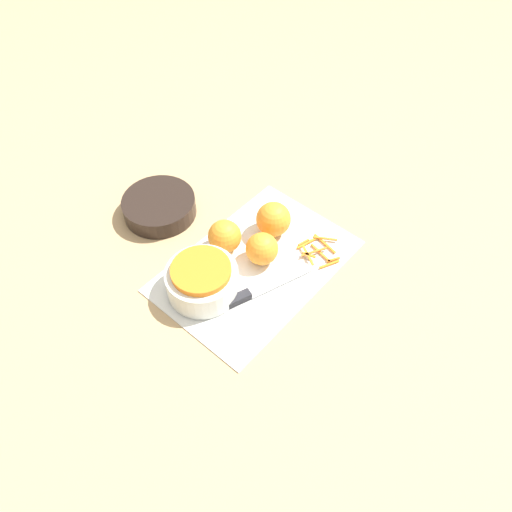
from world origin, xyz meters
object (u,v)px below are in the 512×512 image
(knife, at_px, (245,296))
(orange_left, at_px, (261,248))
(bowl_speckled, at_px, (202,279))
(bowl_dark, at_px, (159,206))
(orange_back, at_px, (225,236))
(orange_right, at_px, (273,219))

(knife, xyz_separation_m, orange_left, (0.10, 0.04, 0.03))
(bowl_speckled, relative_size, knife, 0.65)
(bowl_speckled, relative_size, bowl_dark, 0.87)
(bowl_dark, distance_m, orange_left, 0.29)
(knife, xyz_separation_m, orange_back, (0.08, 0.13, 0.03))
(bowl_speckled, relative_size, orange_back, 2.01)
(knife, distance_m, orange_left, 0.12)
(orange_right, bearing_deg, bowl_speckled, 178.85)
(orange_left, distance_m, orange_back, 0.09)
(bowl_dark, bearing_deg, knife, -99.58)
(knife, xyz_separation_m, orange_right, (0.19, 0.08, 0.03))
(bowl_speckled, xyz_separation_m, orange_right, (0.23, -0.00, 0.00))
(knife, bearing_deg, bowl_dark, 99.84)
(knife, height_order, orange_right, orange_right)
(orange_left, bearing_deg, bowl_dark, 99.77)
(orange_left, height_order, orange_right, orange_right)
(bowl_dark, distance_m, knife, 0.33)
(bowl_speckled, distance_m, knife, 0.10)
(bowl_speckled, relative_size, orange_left, 2.10)
(orange_right, bearing_deg, bowl_dark, 117.63)
(orange_back, bearing_deg, orange_right, -24.49)
(knife, height_order, orange_left, orange_left)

